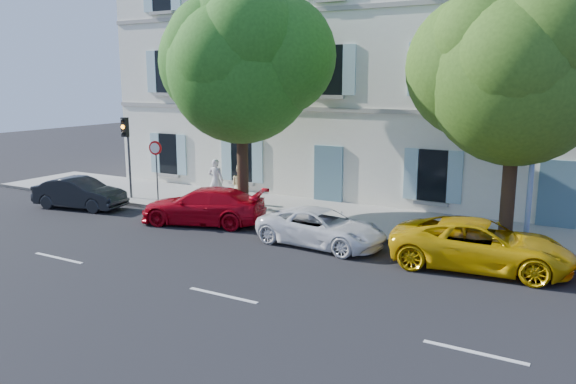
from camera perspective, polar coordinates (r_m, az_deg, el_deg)
The scene contains 15 objects.
ground at distance 17.30m, azimuth 1.21°, elevation -6.18°, with size 90.00×90.00×0.00m, color black.
sidewalk at distance 21.16m, azimuth 6.92°, elevation -2.79°, with size 36.00×4.50×0.15m, color #A09E96.
kerb at distance 19.23m, azimuth 4.43°, elevation -4.16°, with size 36.00×0.16×0.16m, color #9E998E.
building at distance 25.96m, azimuth 12.25°, elevation 12.83°, with size 28.00×7.00×12.00m, color white.
car_dark_sedan at distance 24.56m, azimuth -20.40°, elevation -0.11°, with size 1.35×3.87×1.27m, color black.
car_red_coupe at distance 20.79m, azimuth -8.59°, elevation -1.40°, with size 1.88×4.62×1.34m, color #B30513.
car_white_coupe at distance 17.95m, azimuth 3.43°, elevation -3.61°, with size 1.93×4.20×1.17m, color white.
car_yellow_supercar at distance 16.62m, azimuth 19.00°, elevation -5.07°, with size 2.28×4.93×1.37m, color #DDAB09.
tree_left at distance 21.06m, azimuth -4.78°, elevation 12.25°, with size 5.42×5.42×8.40m.
tree_right at distance 17.89m, azimuth 22.26°, elevation 10.72°, with size 5.18×5.18×7.98m.
traffic_light at distance 25.01m, azimuth -16.09°, elevation 5.08°, with size 0.27×0.40×3.50m.
road_sign at distance 24.14m, azimuth -13.27°, elevation 3.39°, with size 0.59×0.14×2.57m.
street_lamp at distance 17.50m, azimuth 23.95°, elevation 8.28°, with size 0.26×1.66×7.80m.
pedestrian_a at distance 23.76m, azimuth -7.33°, elevation 1.18°, with size 0.66×0.44×1.82m, color silver.
pedestrian_b at distance 22.59m, azimuth -4.83°, elevation 0.64°, with size 0.86×0.67×1.76m, color #D3C687.
Camera 1 is at (7.78, -14.55, 5.20)m, focal length 35.00 mm.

